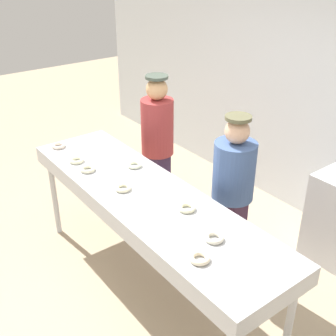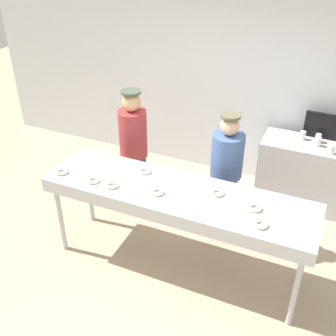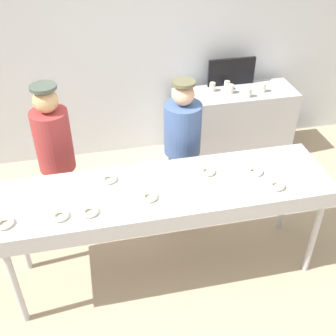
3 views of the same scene
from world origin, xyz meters
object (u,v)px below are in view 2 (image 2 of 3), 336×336
at_px(prep_counter, 317,177).
at_px(menu_display, 329,127).
at_px(sugar_donut_5, 157,192).
at_px(sugar_donut_1, 93,180).
at_px(worker_assistant, 226,171).
at_px(worker_baker, 134,145).
at_px(sugar_donut_3, 261,224).
at_px(sugar_donut_4, 145,171).
at_px(sugar_donut_0, 62,172).
at_px(sugar_donut_2, 112,185).
at_px(sugar_donut_7, 255,208).
at_px(fryer_conveyor, 177,197).
at_px(paper_cup_3, 332,150).
at_px(paper_cup_2, 318,142).
at_px(sugar_donut_6, 217,193).
at_px(paper_cup_1, 303,135).
at_px(paper_cup_4, 318,138).

xyz_separation_m(prep_counter, menu_display, (0.00, 0.22, 0.62)).
bearing_deg(sugar_donut_5, sugar_donut_1, -173.77).
bearing_deg(worker_assistant, worker_baker, -1.71).
bearing_deg(sugar_donut_3, sugar_donut_4, 164.15).
xyz_separation_m(sugar_donut_0, sugar_donut_3, (2.15, -0.01, 0.00)).
xyz_separation_m(sugar_donut_0, worker_baker, (0.36, 0.96, -0.08)).
relative_size(sugar_donut_2, sugar_donut_7, 1.00).
height_order(sugar_donut_0, sugar_donut_2, same).
height_order(fryer_conveyor, paper_cup_3, paper_cup_3).
bearing_deg(fryer_conveyor, sugar_donut_1, -167.52).
xyz_separation_m(worker_assistant, paper_cup_2, (0.86, 1.06, 0.03)).
bearing_deg(sugar_donut_7, sugar_donut_6, 167.62).
height_order(sugar_donut_5, paper_cup_2, sugar_donut_5).
relative_size(sugar_donut_4, menu_display, 0.23).
relative_size(fryer_conveyor, menu_display, 4.66).
distance_m(sugar_donut_3, worker_assistant, 1.06).
relative_size(sugar_donut_4, paper_cup_2, 1.24).
distance_m(fryer_conveyor, sugar_donut_1, 0.89).
xyz_separation_m(sugar_donut_2, paper_cup_1, (1.61, 2.04, -0.06)).
distance_m(sugar_donut_5, prep_counter, 2.42).
distance_m(sugar_donut_6, sugar_donut_7, 0.41).
relative_size(sugar_donut_6, menu_display, 0.23).
bearing_deg(prep_counter, sugar_donut_7, -104.94).
xyz_separation_m(worker_assistant, prep_counter, (0.94, 1.08, -0.47)).
bearing_deg(sugar_donut_0, fryer_conveyor, 8.47).
bearing_deg(sugar_donut_2, worker_baker, 105.38).
bearing_deg(sugar_donut_4, paper_cup_1, 49.36).
bearing_deg(sugar_donut_5, paper_cup_4, 56.05).
distance_m(sugar_donut_7, paper_cup_2, 1.77).
bearing_deg(worker_baker, sugar_donut_4, 139.90).
bearing_deg(paper_cup_1, worker_assistant, -119.76).
xyz_separation_m(sugar_donut_0, sugar_donut_7, (2.05, 0.21, 0.00)).
bearing_deg(sugar_donut_1, sugar_donut_2, -0.30).
relative_size(sugar_donut_3, paper_cup_3, 1.24).
distance_m(sugar_donut_5, menu_display, 2.53).
bearing_deg(sugar_donut_4, sugar_donut_2, -115.85).
bearing_deg(sugar_donut_2, sugar_donut_5, 9.26).
relative_size(sugar_donut_3, sugar_donut_5, 1.00).
relative_size(prep_counter, paper_cup_2, 13.53).
distance_m(sugar_donut_3, sugar_donut_5, 1.06).
height_order(worker_assistant, menu_display, worker_assistant).
bearing_deg(sugar_donut_3, paper_cup_1, 87.75).
relative_size(sugar_donut_3, paper_cup_2, 1.24).
bearing_deg(prep_counter, sugar_donut_5, -127.01).
height_order(fryer_conveyor, sugar_donut_0, sugar_donut_0).
bearing_deg(sugar_donut_0, sugar_donut_4, 24.92).
relative_size(sugar_donut_5, sugar_donut_7, 1.00).
xyz_separation_m(fryer_conveyor, paper_cup_3, (1.34, 1.61, 0.03)).
relative_size(sugar_donut_4, prep_counter, 0.09).
relative_size(worker_baker, paper_cup_2, 14.87).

